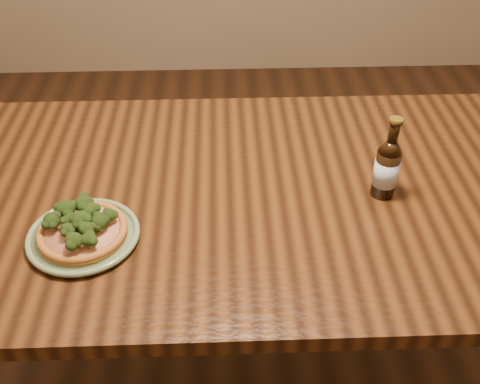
{
  "coord_description": "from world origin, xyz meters",
  "views": [
    {
      "loc": [
        -0.12,
        -0.98,
        1.61
      ],
      "look_at": [
        -0.08,
        0.0,
        0.82
      ],
      "focal_mm": 42.0,
      "sensor_mm": 36.0,
      "label": 1
    }
  ],
  "objects_px": {
    "table": "(271,216)",
    "plate": "(84,236)",
    "pizza": "(82,228)",
    "beer_bottle": "(387,168)"
  },
  "relations": [
    {
      "from": "table",
      "to": "plate",
      "type": "distance_m",
      "value": 0.47
    },
    {
      "from": "plate",
      "to": "beer_bottle",
      "type": "bearing_deg",
      "value": 10.98
    },
    {
      "from": "plate",
      "to": "table",
      "type": "bearing_deg",
      "value": 21.05
    },
    {
      "from": "beer_bottle",
      "to": "table",
      "type": "bearing_deg",
      "value": 158.51
    },
    {
      "from": "table",
      "to": "plate",
      "type": "relative_size",
      "value": 6.44
    },
    {
      "from": "table",
      "to": "plate",
      "type": "bearing_deg",
      "value": -158.95
    },
    {
      "from": "plate",
      "to": "pizza",
      "type": "xyz_separation_m",
      "value": [
        -0.0,
        0.0,
        0.02
      ]
    },
    {
      "from": "pizza",
      "to": "beer_bottle",
      "type": "relative_size",
      "value": 0.93
    },
    {
      "from": "table",
      "to": "pizza",
      "type": "xyz_separation_m",
      "value": [
        -0.43,
        -0.17,
        0.13
      ]
    },
    {
      "from": "plate",
      "to": "beer_bottle",
      "type": "relative_size",
      "value": 1.17
    }
  ]
}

